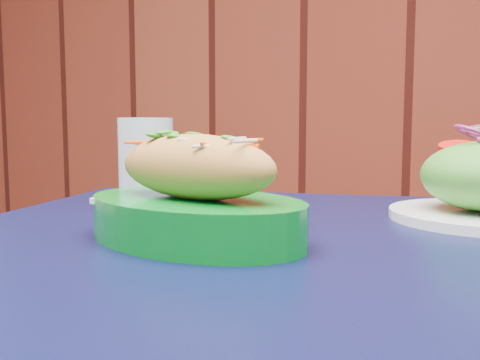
% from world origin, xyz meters
% --- Properties ---
extents(cafe_table, '(0.93, 0.93, 0.75)m').
position_xyz_m(cafe_table, '(-0.35, 1.45, 0.66)').
color(cafe_table, black).
rests_on(cafe_table, ground).
extents(banh_mi_basket, '(0.29, 0.23, 0.12)m').
position_xyz_m(banh_mi_basket, '(-0.44, 1.43, 0.80)').
color(banh_mi_basket, '#03711B').
rests_on(banh_mi_basket, cafe_table).
extents(water_glass, '(0.08, 0.08, 0.13)m').
position_xyz_m(water_glass, '(-0.61, 1.61, 0.82)').
color(water_glass, silver).
rests_on(water_glass, cafe_table).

